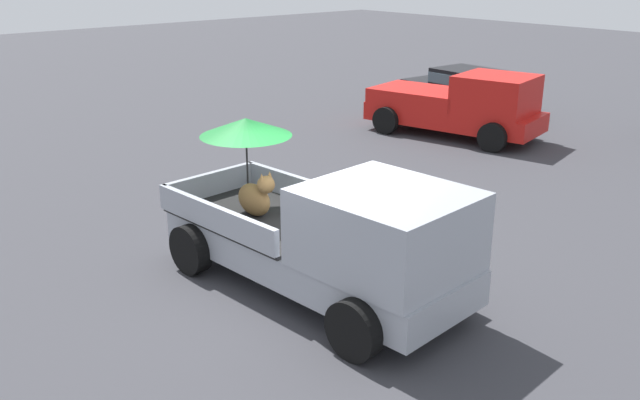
{
  "coord_description": "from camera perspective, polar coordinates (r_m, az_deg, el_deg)",
  "views": [
    {
      "loc": [
        7.18,
        -6.07,
        4.79
      ],
      "look_at": [
        -0.6,
        0.67,
        1.1
      ],
      "focal_mm": 38.49,
      "sensor_mm": 36.0,
      "label": 1
    }
  ],
  "objects": [
    {
      "name": "ground_plane",
      "position": [
        10.55,
        -0.64,
        -7.28
      ],
      "size": [
        80.0,
        80.0,
        0.0
      ],
      "primitive_type": "plane",
      "color": "#38383D"
    },
    {
      "name": "parked_sedan_near",
      "position": [
        22.99,
        12.15,
        9.14
      ],
      "size": [
        4.39,
        2.15,
        1.33
      ],
      "rotation": [
        0.0,
        0.0,
        3.09
      ],
      "color": "black",
      "rests_on": "ground"
    },
    {
      "name": "pickup_truck_main",
      "position": [
        9.89,
        0.92,
        -2.85
      ],
      "size": [
        5.17,
        2.55,
        2.38
      ],
      "rotation": [
        0.0,
        0.0,
        0.07
      ],
      "color": "black",
      "rests_on": "ground"
    },
    {
      "name": "pickup_truck_red",
      "position": [
        19.47,
        11.63,
        7.71
      ],
      "size": [
        5.07,
        2.95,
        1.8
      ],
      "rotation": [
        0.0,
        0.0,
        0.21
      ],
      "color": "black",
      "rests_on": "ground"
    }
  ]
}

